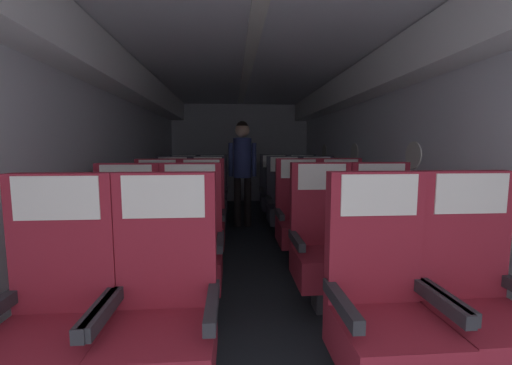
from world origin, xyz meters
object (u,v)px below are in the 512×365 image
seat_e_right_window (275,194)px  seat_e_left_window (184,194)px  seat_d_left_window (173,205)px  seat_b_left_aisle (190,250)px  seat_d_left_aisle (208,205)px  seat_d_right_window (285,204)px  seat_a_right_aisle (477,305)px  seat_d_right_aisle (318,203)px  seat_c_right_window (299,219)px  seat_a_right_window (383,311)px  seat_c_right_aisle (342,218)px  seat_b_right_window (324,247)px  seat_c_left_window (157,222)px  seat_e_left_aisle (212,194)px  seat_c_left_aisle (202,221)px  seat_a_left_aisle (163,316)px  flight_attendant (242,162)px  seat_b_right_aisle (384,245)px  seat_b_left_window (125,252)px  seat_e_right_aisle (303,193)px  seat_a_left_window (53,321)px

seat_e_right_window → seat_e_left_window: bearing=179.0°
seat_d_left_window → seat_b_left_aisle: bearing=-76.0°
seat_d_left_aisle → seat_b_left_aisle: bearing=-89.8°
seat_d_right_window → seat_e_left_window: 1.79m
seat_a_right_aisle → seat_d_right_aisle: (-0.01, 2.86, 0.00)m
seat_b_left_aisle → seat_c_right_window: (1.03, 0.93, 0.00)m
seat_a_right_window → seat_c_right_aisle: size_ratio=1.00×
seat_b_left_aisle → seat_e_right_window: size_ratio=1.00×
seat_b_right_window → seat_c_left_window: (-1.47, 0.96, 0.00)m
seat_e_left_window → seat_d_right_window: bearing=-33.0°
seat_e_left_aisle → seat_e_right_window: 1.02m
seat_c_left_aisle → seat_d_left_window: same height
seat_d_right_aisle → seat_e_left_aisle: size_ratio=1.00×
seat_b_right_window → seat_e_right_window: 2.85m
seat_a_left_aisle → seat_d_left_aisle: size_ratio=1.00×
seat_d_right_aisle → flight_attendant: 1.33m
seat_c_right_aisle → seat_b_right_aisle: bearing=-90.4°
seat_c_left_window → seat_c_right_window: same height
seat_c_left_window → seat_b_left_window: bearing=-90.7°
seat_b_left_aisle → seat_e_right_aisle: size_ratio=1.00×
seat_a_right_window → seat_c_left_window: same height
seat_a_right_window → seat_b_right_aisle: 1.08m
seat_e_right_aisle → flight_attendant: bearing=-165.1°
seat_a_left_aisle → seat_e_left_window: same height
seat_b_left_aisle → seat_d_right_aisle: (1.49, 1.89, 0.00)m
seat_a_right_window → flight_attendant: bearing=98.6°
seat_e_right_aisle → seat_a_left_window: bearing=-117.4°
seat_c_left_aisle → flight_attendant: (0.48, 1.61, 0.54)m
seat_a_left_window → seat_c_left_aisle: bearing=76.2°
seat_d_left_window → seat_c_left_window: bearing=-89.0°
seat_a_left_window → seat_c_right_aisle: size_ratio=1.00×
seat_a_right_aisle → seat_e_right_window: (-0.47, 3.80, 0.00)m
seat_a_left_window → seat_c_left_window: bearing=89.5°
seat_a_right_window → seat_b_right_aisle: same height
seat_a_right_window → seat_b_right_window: size_ratio=1.00×
flight_attendant → seat_d_right_window: bearing=119.8°
seat_a_left_aisle → seat_c_left_window: bearing=103.5°
seat_c_right_aisle → seat_a_left_aisle: bearing=-128.3°
seat_a_left_window → seat_d_right_window: same height
seat_d_right_window → seat_e_right_aisle: bearing=63.9°
seat_a_right_window → seat_d_left_aisle: 3.06m
seat_a_right_window → seat_e_left_aisle: (-1.02, 3.82, 0.00)m
seat_d_left_window → seat_d_right_window: (1.50, -0.01, 0.00)m
seat_d_right_window → seat_d_left_aisle: bearing=179.3°
seat_b_right_window → seat_e_left_aisle: 3.03m
seat_b_right_window → seat_c_left_window: 1.76m
seat_b_left_window → seat_c_right_aisle: 2.19m
seat_a_right_aisle → seat_a_right_window: size_ratio=1.00×
seat_d_right_window → seat_d_left_window: bearing=179.6°
seat_a_right_window → seat_a_left_window: bearing=179.2°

